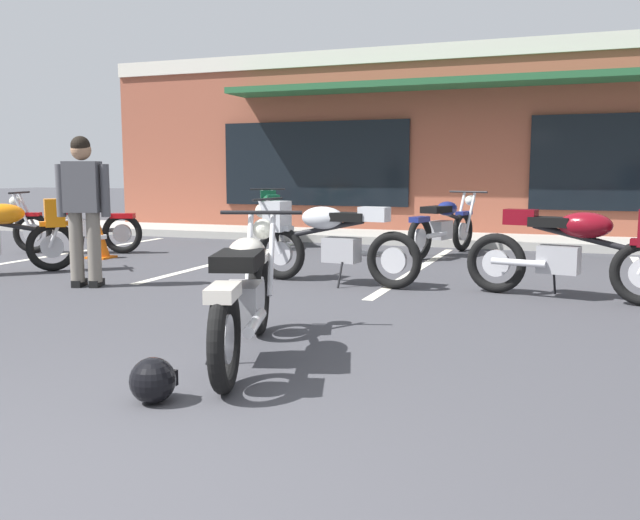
{
  "coord_description": "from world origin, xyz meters",
  "views": [
    {
      "loc": [
        1.91,
        -1.69,
        1.28
      ],
      "look_at": [
        -0.07,
        3.63,
        0.55
      ],
      "focal_mm": 38.29,
      "sensor_mm": 36.0,
      "label": 1
    }
  ],
  "objects_px": {
    "person_in_black_shirt": "(83,202)",
    "motorcycle_foreground_classic": "(245,293)",
    "motorcycle_cream_vintage": "(0,232)",
    "motorcycle_orange_scrambler": "(326,238)",
    "helmet_on_pavement": "(153,380)",
    "motorcycle_silver_naked": "(76,224)",
    "traffic_cone": "(100,241)",
    "motorcycle_red_sportbike": "(579,248)",
    "motorcycle_green_cafe_racer": "(271,215)",
    "motorcycle_black_cruiser": "(443,226)"
  },
  "relations": [
    {
      "from": "motorcycle_foreground_classic",
      "to": "motorcycle_green_cafe_racer",
      "type": "relative_size",
      "value": 1.07
    },
    {
      "from": "motorcycle_foreground_classic",
      "to": "motorcycle_green_cafe_racer",
      "type": "distance_m",
      "value": 7.55
    },
    {
      "from": "motorcycle_black_cruiser",
      "to": "helmet_on_pavement",
      "type": "bearing_deg",
      "value": -92.2
    },
    {
      "from": "motorcycle_foreground_classic",
      "to": "motorcycle_red_sportbike",
      "type": "distance_m",
      "value": 3.78
    },
    {
      "from": "motorcycle_orange_scrambler",
      "to": "person_in_black_shirt",
      "type": "height_order",
      "value": "person_in_black_shirt"
    },
    {
      "from": "motorcycle_red_sportbike",
      "to": "motorcycle_silver_naked",
      "type": "xyz_separation_m",
      "value": [
        -7.45,
        1.49,
        -0.07
      ]
    },
    {
      "from": "motorcycle_foreground_classic",
      "to": "helmet_on_pavement",
      "type": "xyz_separation_m",
      "value": [
        -0.07,
        -1.01,
        -0.33
      ]
    },
    {
      "from": "motorcycle_red_sportbike",
      "to": "helmet_on_pavement",
      "type": "relative_size",
      "value": 8.05
    },
    {
      "from": "motorcycle_foreground_classic",
      "to": "motorcycle_black_cruiser",
      "type": "bearing_deg",
      "value": 88.07
    },
    {
      "from": "motorcycle_orange_scrambler",
      "to": "helmet_on_pavement",
      "type": "distance_m",
      "value": 4.27
    },
    {
      "from": "motorcycle_red_sportbike",
      "to": "motorcycle_green_cafe_racer",
      "type": "xyz_separation_m",
      "value": [
        -5.13,
        3.84,
        0.0
      ]
    },
    {
      "from": "motorcycle_silver_naked",
      "to": "motorcycle_green_cafe_racer",
      "type": "xyz_separation_m",
      "value": [
        2.32,
        2.35,
        0.07
      ]
    },
    {
      "from": "motorcycle_black_cruiser",
      "to": "person_in_black_shirt",
      "type": "height_order",
      "value": "person_in_black_shirt"
    },
    {
      "from": "motorcycle_green_cafe_racer",
      "to": "helmet_on_pavement",
      "type": "height_order",
      "value": "motorcycle_green_cafe_racer"
    },
    {
      "from": "motorcycle_cream_vintage",
      "to": "motorcycle_black_cruiser",
      "type": "bearing_deg",
      "value": 38.68
    },
    {
      "from": "motorcycle_cream_vintage",
      "to": "motorcycle_orange_scrambler",
      "type": "bearing_deg",
      "value": 10.34
    },
    {
      "from": "motorcycle_black_cruiser",
      "to": "motorcycle_red_sportbike",
      "type": "bearing_deg",
      "value": -59.17
    },
    {
      "from": "person_in_black_shirt",
      "to": "motorcycle_foreground_classic",
      "type": "bearing_deg",
      "value": -34.02
    },
    {
      "from": "motorcycle_red_sportbike",
      "to": "motorcycle_silver_naked",
      "type": "relative_size",
      "value": 1.03
    },
    {
      "from": "helmet_on_pavement",
      "to": "motorcycle_foreground_classic",
      "type": "bearing_deg",
      "value": 86.1
    },
    {
      "from": "motorcycle_cream_vintage",
      "to": "traffic_cone",
      "type": "xyz_separation_m",
      "value": [
        0.14,
        1.76,
        -0.27
      ]
    },
    {
      "from": "motorcycle_silver_naked",
      "to": "motorcycle_cream_vintage",
      "type": "relative_size",
      "value": 1.23
    },
    {
      "from": "motorcycle_black_cruiser",
      "to": "motorcycle_cream_vintage",
      "type": "height_order",
      "value": "same"
    },
    {
      "from": "motorcycle_orange_scrambler",
      "to": "traffic_cone",
      "type": "height_order",
      "value": "motorcycle_orange_scrambler"
    },
    {
      "from": "motorcycle_silver_naked",
      "to": "motorcycle_black_cruiser",
      "type": "bearing_deg",
      "value": 17.82
    },
    {
      "from": "motorcycle_cream_vintage",
      "to": "traffic_cone",
      "type": "relative_size",
      "value": 3.13
    },
    {
      "from": "motorcycle_silver_naked",
      "to": "motorcycle_green_cafe_racer",
      "type": "height_order",
      "value": "same"
    },
    {
      "from": "motorcycle_red_sportbike",
      "to": "traffic_cone",
      "type": "bearing_deg",
      "value": 170.52
    },
    {
      "from": "motorcycle_red_sportbike",
      "to": "person_in_black_shirt",
      "type": "relative_size",
      "value": 1.25
    },
    {
      "from": "motorcycle_cream_vintage",
      "to": "person_in_black_shirt",
      "type": "xyz_separation_m",
      "value": [
        1.67,
        -0.43,
        0.42
      ]
    },
    {
      "from": "motorcycle_foreground_classic",
      "to": "motorcycle_orange_scrambler",
      "type": "distance_m",
      "value": 3.26
    },
    {
      "from": "motorcycle_foreground_classic",
      "to": "motorcycle_red_sportbike",
      "type": "bearing_deg",
      "value": 55.11
    },
    {
      "from": "motorcycle_cream_vintage",
      "to": "motorcycle_silver_naked",
      "type": "bearing_deg",
      "value": 106.29
    },
    {
      "from": "person_in_black_shirt",
      "to": "motorcycle_silver_naked",
      "type": "bearing_deg",
      "value": 131.71
    },
    {
      "from": "motorcycle_silver_naked",
      "to": "traffic_cone",
      "type": "height_order",
      "value": "motorcycle_silver_naked"
    },
    {
      "from": "traffic_cone",
      "to": "motorcycle_green_cafe_racer",
      "type": "bearing_deg",
      "value": 60.27
    },
    {
      "from": "motorcycle_green_cafe_racer",
      "to": "person_in_black_shirt",
      "type": "bearing_deg",
      "value": -90.37
    },
    {
      "from": "motorcycle_black_cruiser",
      "to": "motorcycle_silver_naked",
      "type": "distance_m",
      "value": 5.78
    },
    {
      "from": "person_in_black_shirt",
      "to": "helmet_on_pavement",
      "type": "bearing_deg",
      "value": -46.03
    },
    {
      "from": "motorcycle_black_cruiser",
      "to": "traffic_cone",
      "type": "bearing_deg",
      "value": -155.63
    },
    {
      "from": "person_in_black_shirt",
      "to": "traffic_cone",
      "type": "xyz_separation_m",
      "value": [
        -1.53,
        2.19,
        -0.69
      ]
    },
    {
      "from": "motorcycle_foreground_classic",
      "to": "motorcycle_cream_vintage",
      "type": "relative_size",
      "value": 1.23
    },
    {
      "from": "motorcycle_foreground_classic",
      "to": "motorcycle_cream_vintage",
      "type": "distance_m",
      "value": 5.27
    },
    {
      "from": "motorcycle_silver_naked",
      "to": "traffic_cone",
      "type": "distance_m",
      "value": 0.88
    },
    {
      "from": "motorcycle_foreground_classic",
      "to": "traffic_cone",
      "type": "relative_size",
      "value": 3.86
    },
    {
      "from": "helmet_on_pavement",
      "to": "traffic_cone",
      "type": "relative_size",
      "value": 0.49
    },
    {
      "from": "motorcycle_green_cafe_racer",
      "to": "traffic_cone",
      "type": "bearing_deg",
      "value": -119.73
    },
    {
      "from": "motorcycle_foreground_classic",
      "to": "person_in_black_shirt",
      "type": "xyz_separation_m",
      "value": [
        -3.0,
        2.03,
        0.49
      ]
    },
    {
      "from": "motorcycle_red_sportbike",
      "to": "traffic_cone",
      "type": "height_order",
      "value": "motorcycle_red_sportbike"
    },
    {
      "from": "motorcycle_cream_vintage",
      "to": "helmet_on_pavement",
      "type": "relative_size",
      "value": 6.38
    }
  ]
}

